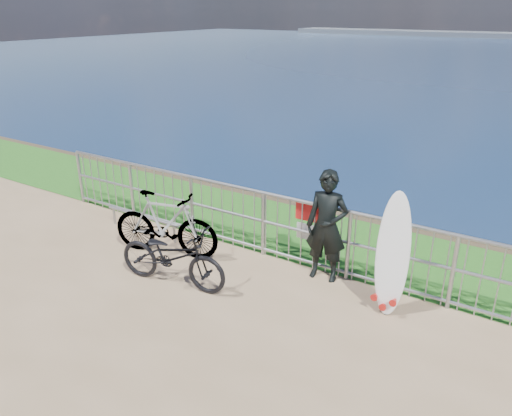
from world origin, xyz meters
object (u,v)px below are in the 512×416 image
Objects in this scene: bicycle_near at (172,256)px; bicycle_far at (165,224)px; surfboard at (392,259)px; surfer at (327,226)px.

bicycle_far is (-0.74, 0.68, 0.09)m from bicycle_near.
bicycle_far is at bearing -174.01° from surfboard.
surfer is 1.15m from surfboard.
surfer is 0.93× the size of bicycle_far.
surfboard reaches higher than bicycle_near.
bicycle_near is at bearing -159.94° from surfboard.
surfer reaches higher than surfboard.
surfer is 2.67m from bicycle_far.
surfer is at bearing -89.89° from bicycle_far.
surfboard is (1.10, -0.33, -0.08)m from surfer.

